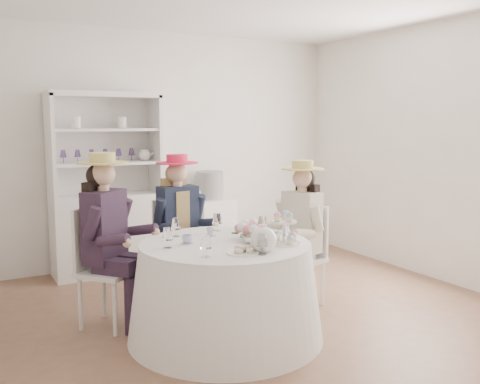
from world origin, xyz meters
TOP-DOWN VIEW (x-y plane):
  - ground at (0.00, 0.00)m, footprint 4.50×4.50m
  - wall_back at (0.00, 2.00)m, footprint 4.50×0.00m
  - wall_front at (0.00, -2.00)m, footprint 4.50×0.00m
  - wall_right at (2.25, 0.00)m, footprint 0.00×4.50m
  - tea_table at (-0.43, -0.45)m, footprint 1.51×1.51m
  - hutch at (-0.75, 1.77)m, footprint 1.29×0.74m
  - side_table at (0.49, 1.75)m, footprint 0.54×0.54m
  - hatbox at (0.49, 1.75)m, footprint 0.37×0.37m
  - guest_left at (-1.16, 0.20)m, footprint 0.60×0.61m
  - guest_mid at (-0.41, 0.53)m, footprint 0.50×0.52m
  - guest_right at (0.49, -0.13)m, footprint 0.53×0.50m
  - spare_chair at (-0.22, 0.87)m, footprint 0.58×0.58m
  - teacup_a at (-0.71, -0.36)m, footprint 0.10×0.10m
  - teacup_b at (-0.43, -0.19)m, footprint 0.07×0.07m
  - teacup_c at (-0.19, -0.36)m, footprint 0.11×0.11m
  - flower_bowl at (-0.24, -0.56)m, footprint 0.22×0.22m
  - flower_arrangement at (-0.23, -0.47)m, footprint 0.20×0.19m
  - table_teapot at (-0.33, -0.84)m, footprint 0.27×0.19m
  - sandwich_plate at (-0.48, -0.81)m, footprint 0.23×0.23m
  - cupcake_stand at (-0.06, -0.70)m, footprint 0.26×0.26m
  - stemware_set at (-0.43, -0.45)m, footprint 0.96×0.96m

SIDE VIEW (x-z plane):
  - ground at x=0.00m, z-range 0.00..0.00m
  - side_table at x=0.49m, z-range 0.00..0.74m
  - tea_table at x=-0.43m, z-range 0.00..0.75m
  - spare_chair at x=-0.22m, z-range 0.04..1.04m
  - hutch at x=-0.75m, z-range -0.29..1.70m
  - guest_right at x=0.49m, z-range 0.08..1.41m
  - sandwich_plate at x=-0.48m, z-range 0.74..0.79m
  - guest_mid at x=-0.41m, z-range 0.09..1.46m
  - flower_bowl at x=-0.24m, z-range 0.75..0.80m
  - teacup_b at x=-0.43m, z-range 0.75..0.81m
  - teacup_a at x=-0.71m, z-range 0.75..0.81m
  - teacup_c at x=-0.19m, z-range 0.75..0.83m
  - guest_left at x=-1.16m, z-range 0.09..1.52m
  - stemware_set at x=-0.43m, z-range 0.75..0.90m
  - table_teapot at x=-0.33m, z-range 0.74..0.94m
  - cupcake_stand at x=-0.06m, z-range 0.72..0.96m
  - flower_arrangement at x=-0.23m, z-range 0.81..0.88m
  - hatbox at x=0.49m, z-range 0.74..1.07m
  - wall_back at x=0.00m, z-range -0.90..3.60m
  - wall_front at x=0.00m, z-range -0.90..3.60m
  - wall_right at x=2.25m, z-range -0.90..3.60m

